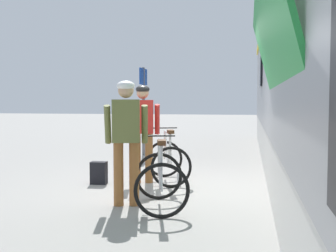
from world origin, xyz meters
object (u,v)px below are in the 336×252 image
water_bottle_near_the_bikes (179,179)px  cyclist_near_in_olive (126,131)px  cyclist_far_in_red (143,125)px  backpack_on_platform (99,173)px  bicycle_far_white (168,160)px  bicycle_near_silver (160,180)px  water_bottle_by_the_backpack (93,178)px  platform_sign_post (143,96)px

water_bottle_near_the_bikes → cyclist_near_in_olive: bearing=-107.0°
cyclist_far_in_red → backpack_on_platform: size_ratio=4.40×
cyclist_far_in_red → backpack_on_platform: bearing=-159.8°
cyclist_far_in_red → water_bottle_near_the_bikes: 1.16m
cyclist_far_in_red → bicycle_far_white: cyclist_far_in_red is taller
bicycle_near_silver → backpack_on_platform: bicycle_near_silver is taller
backpack_on_platform → water_bottle_by_the_backpack: backpack_on_platform is taller
water_bottle_near_the_bikes → platform_sign_post: 4.43m
cyclist_far_in_red → water_bottle_near_the_bikes: cyclist_far_in_red is taller
bicycle_far_white → platform_sign_post: 4.08m
bicycle_near_silver → bicycle_far_white: size_ratio=0.98×
backpack_on_platform → water_bottle_near_the_bikes: bearing=5.8°
cyclist_far_in_red → bicycle_near_silver: cyclist_far_in_red is taller
cyclist_near_in_olive → bicycle_near_silver: cyclist_near_in_olive is taller
bicycle_far_white → water_bottle_by_the_backpack: 1.39m
cyclist_far_in_red → platform_sign_post: platform_sign_post is taller
water_bottle_by_the_backpack → platform_sign_post: (-0.09, 3.99, 1.53)m
cyclist_near_in_olive → backpack_on_platform: bearing=124.1°
cyclist_far_in_red → backpack_on_platform: (-0.74, -0.27, -0.85)m
cyclist_far_in_red → backpack_on_platform: 1.16m
bicycle_far_white → cyclist_near_in_olive: bearing=-97.9°
cyclist_near_in_olive → backpack_on_platform: size_ratio=4.40×
cyclist_near_in_olive → water_bottle_near_the_bikes: cyclist_near_in_olive is taller
backpack_on_platform → water_bottle_near_the_bikes: 1.43m
cyclist_near_in_olive → cyclist_far_in_red: bearing=96.6°
cyclist_far_in_red → water_bottle_by_the_backpack: bearing=-164.7°
bicycle_far_white → backpack_on_platform: bearing=-161.5°
cyclist_near_in_olive → water_bottle_by_the_backpack: bearing=126.9°
water_bottle_near_the_bikes → bicycle_far_white: bearing=140.6°
water_bottle_near_the_bikes → cyclist_far_in_red: bearing=173.6°
water_bottle_by_the_backpack → cyclist_near_in_olive: bearing=-53.1°
cyclist_far_in_red → platform_sign_post: (-0.96, 3.75, 0.57)m
cyclist_near_in_olive → platform_sign_post: 5.56m
platform_sign_post → cyclist_far_in_red: bearing=-75.6°
cyclist_near_in_olive → bicycle_far_white: cyclist_near_in_olive is taller
water_bottle_near_the_bikes → platform_sign_post: platform_sign_post is taller
water_bottle_by_the_backpack → platform_sign_post: bearing=91.3°
water_bottle_by_the_backpack → bicycle_near_silver: bearing=-43.4°
backpack_on_platform → platform_sign_post: (-0.22, 4.03, 1.42)m
bicycle_near_silver → water_bottle_near_the_bikes: bearing=90.7°
cyclist_near_in_olive → bicycle_far_white: size_ratio=1.42×
cyclist_far_in_red → bicycle_far_white: size_ratio=1.42×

